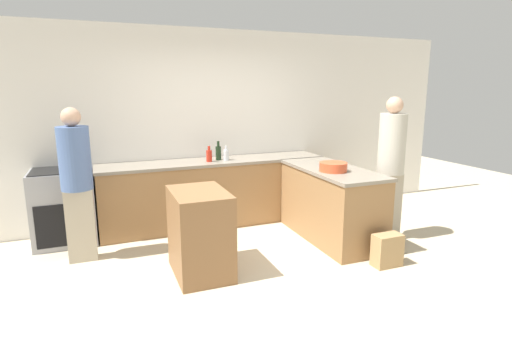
{
  "coord_description": "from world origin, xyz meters",
  "views": [
    {
      "loc": [
        -1.48,
        -3.51,
        1.9
      ],
      "look_at": [
        0.19,
        0.67,
        0.96
      ],
      "focal_mm": 28.0,
      "sensor_mm": 36.0,
      "label": 1
    }
  ],
  "objects_px": {
    "mixing_bowl": "(333,167)",
    "wine_bottle_dark": "(218,153)",
    "island_table": "(200,233)",
    "range_oven": "(64,207)",
    "person_by_range": "(77,179)",
    "hot_sauce_bottle": "(209,155)",
    "vinegar_bottle_clear": "(226,155)",
    "person_at_peninsula": "(391,164)",
    "paper_bag": "(387,250)"
  },
  "relations": [
    {
      "from": "range_oven",
      "to": "vinegar_bottle_clear",
      "type": "relative_size",
      "value": 4.69
    },
    {
      "from": "island_table",
      "to": "mixing_bowl",
      "type": "distance_m",
      "value": 1.78
    },
    {
      "from": "vinegar_bottle_clear",
      "to": "paper_bag",
      "type": "xyz_separation_m",
      "value": [
        1.18,
        -1.97,
        -0.82
      ]
    },
    {
      "from": "island_table",
      "to": "person_by_range",
      "type": "relative_size",
      "value": 0.52
    },
    {
      "from": "person_at_peninsula",
      "to": "person_by_range",
      "type": "bearing_deg",
      "value": 167.82
    },
    {
      "from": "vinegar_bottle_clear",
      "to": "person_by_range",
      "type": "relative_size",
      "value": 0.12
    },
    {
      "from": "hot_sauce_bottle",
      "to": "person_by_range",
      "type": "xyz_separation_m",
      "value": [
        -1.63,
        -0.55,
        -0.08
      ]
    },
    {
      "from": "vinegar_bottle_clear",
      "to": "person_at_peninsula",
      "type": "bearing_deg",
      "value": -38.33
    },
    {
      "from": "mixing_bowl",
      "to": "person_at_peninsula",
      "type": "distance_m",
      "value": 0.74
    },
    {
      "from": "vinegar_bottle_clear",
      "to": "wine_bottle_dark",
      "type": "distance_m",
      "value": 0.11
    },
    {
      "from": "range_oven",
      "to": "wine_bottle_dark",
      "type": "xyz_separation_m",
      "value": [
        1.98,
        -0.0,
        0.56
      ]
    },
    {
      "from": "island_table",
      "to": "mixing_bowl",
      "type": "xyz_separation_m",
      "value": [
        1.69,
        0.19,
        0.53
      ]
    },
    {
      "from": "range_oven",
      "to": "paper_bag",
      "type": "height_order",
      "value": "range_oven"
    },
    {
      "from": "person_by_range",
      "to": "paper_bag",
      "type": "height_order",
      "value": "person_by_range"
    },
    {
      "from": "hot_sauce_bottle",
      "to": "range_oven",
      "type": "bearing_deg",
      "value": 177.44
    },
    {
      "from": "range_oven",
      "to": "person_at_peninsula",
      "type": "relative_size",
      "value": 0.52
    },
    {
      "from": "island_table",
      "to": "range_oven",
      "type": "bearing_deg",
      "value": 132.99
    },
    {
      "from": "island_table",
      "to": "person_at_peninsula",
      "type": "distance_m",
      "value": 2.48
    },
    {
      "from": "wine_bottle_dark",
      "to": "hot_sauce_bottle",
      "type": "bearing_deg",
      "value": -153.28
    },
    {
      "from": "island_table",
      "to": "hot_sauce_bottle",
      "type": "height_order",
      "value": "hot_sauce_bottle"
    },
    {
      "from": "person_at_peninsula",
      "to": "island_table",
      "type": "bearing_deg",
      "value": -178.89
    },
    {
      "from": "wine_bottle_dark",
      "to": "person_by_range",
      "type": "relative_size",
      "value": 0.15
    },
    {
      "from": "wine_bottle_dark",
      "to": "vinegar_bottle_clear",
      "type": "bearing_deg",
      "value": -31.72
    },
    {
      "from": "range_oven",
      "to": "mixing_bowl",
      "type": "height_order",
      "value": "mixing_bowl"
    },
    {
      "from": "island_table",
      "to": "person_at_peninsula",
      "type": "bearing_deg",
      "value": 1.11
    },
    {
      "from": "hot_sauce_bottle",
      "to": "vinegar_bottle_clear",
      "type": "distance_m",
      "value": 0.25
    },
    {
      "from": "wine_bottle_dark",
      "to": "person_by_range",
      "type": "bearing_deg",
      "value": -160.67
    },
    {
      "from": "hot_sauce_bottle",
      "to": "person_by_range",
      "type": "relative_size",
      "value": 0.13
    },
    {
      "from": "mixing_bowl",
      "to": "person_by_range",
      "type": "distance_m",
      "value": 2.9
    },
    {
      "from": "person_by_range",
      "to": "island_table",
      "type": "bearing_deg",
      "value": -35.46
    },
    {
      "from": "mixing_bowl",
      "to": "paper_bag",
      "type": "height_order",
      "value": "mixing_bowl"
    },
    {
      "from": "wine_bottle_dark",
      "to": "person_by_range",
      "type": "height_order",
      "value": "person_by_range"
    },
    {
      "from": "mixing_bowl",
      "to": "wine_bottle_dark",
      "type": "bearing_deg",
      "value": 130.15
    },
    {
      "from": "mixing_bowl",
      "to": "wine_bottle_dark",
      "type": "xyz_separation_m",
      "value": [
        -1.05,
        1.25,
        0.05
      ]
    },
    {
      "from": "range_oven",
      "to": "wine_bottle_dark",
      "type": "distance_m",
      "value": 2.06
    },
    {
      "from": "island_table",
      "to": "hot_sauce_bottle",
      "type": "relative_size",
      "value": 4.12
    },
    {
      "from": "vinegar_bottle_clear",
      "to": "mixing_bowl",
      "type": "bearing_deg",
      "value": -51.12
    },
    {
      "from": "mixing_bowl",
      "to": "hot_sauce_bottle",
      "type": "relative_size",
      "value": 1.55
    },
    {
      "from": "vinegar_bottle_clear",
      "to": "paper_bag",
      "type": "height_order",
      "value": "vinegar_bottle_clear"
    },
    {
      "from": "range_oven",
      "to": "island_table",
      "type": "bearing_deg",
      "value": -47.01
    },
    {
      "from": "hot_sauce_bottle",
      "to": "island_table",
      "type": "bearing_deg",
      "value": -109.42
    },
    {
      "from": "island_table",
      "to": "paper_bag",
      "type": "bearing_deg",
      "value": -16.96
    },
    {
      "from": "hot_sauce_bottle",
      "to": "vinegar_bottle_clear",
      "type": "height_order",
      "value": "hot_sauce_bottle"
    },
    {
      "from": "island_table",
      "to": "person_at_peninsula",
      "type": "xyz_separation_m",
      "value": [
        2.42,
        0.05,
        0.54
      ]
    },
    {
      "from": "mixing_bowl",
      "to": "person_by_range",
      "type": "relative_size",
      "value": 0.2
    },
    {
      "from": "person_by_range",
      "to": "person_at_peninsula",
      "type": "xyz_separation_m",
      "value": [
        3.56,
        -0.77,
        0.06
      ]
    },
    {
      "from": "person_by_range",
      "to": "person_at_peninsula",
      "type": "distance_m",
      "value": 3.65
    },
    {
      "from": "hot_sauce_bottle",
      "to": "vinegar_bottle_clear",
      "type": "bearing_deg",
      "value": 4.6
    },
    {
      "from": "hot_sauce_bottle",
      "to": "vinegar_bottle_clear",
      "type": "relative_size",
      "value": 1.08
    },
    {
      "from": "hot_sauce_bottle",
      "to": "wine_bottle_dark",
      "type": "bearing_deg",
      "value": 26.72
    }
  ]
}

